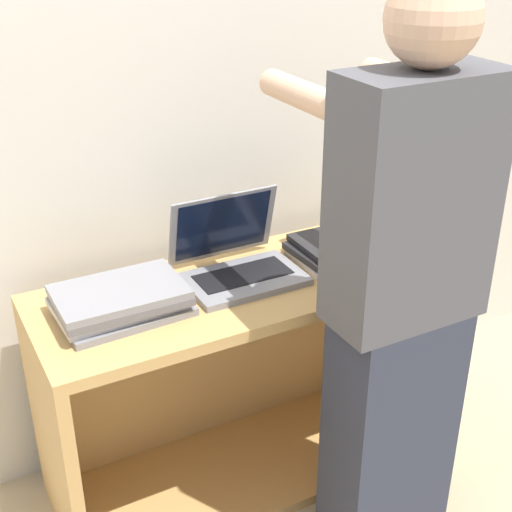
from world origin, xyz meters
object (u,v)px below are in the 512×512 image
laptop_open (237,261)px  person (401,303)px  laptop_stack_right (349,247)px  laptop_stack_left (121,301)px

laptop_open → person: person is taller
laptop_stack_right → person: (-0.15, -0.44, 0.06)m
laptop_stack_right → laptop_stack_left: bearing=-179.6°
laptop_stack_left → person: 0.75m
laptop_stack_right → person: 0.47m
person → laptop_stack_right: bearing=71.6°
laptop_stack_left → person: (0.61, -0.43, 0.05)m
laptop_stack_left → person: bearing=-35.2°
laptop_stack_left → laptop_stack_right: 0.76m
laptop_open → laptop_stack_left: bearing=-172.4°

